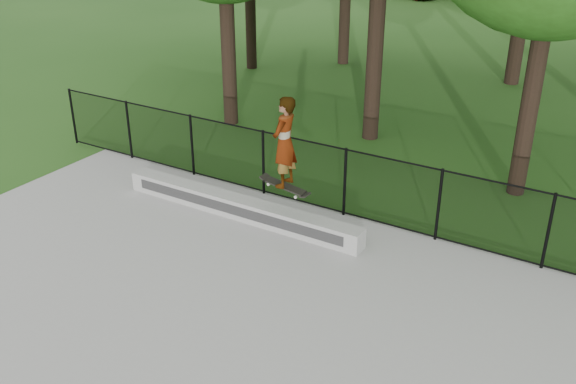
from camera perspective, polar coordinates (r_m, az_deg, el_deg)
name	(u,v)px	position (r m, az deg, el deg)	size (l,w,h in m)	color
concrete_slab	(153,384)	(9.52, -11.95, -16.37)	(14.00, 12.00, 0.06)	#9F9E9A
grind_ledge	(239,207)	(13.35, -4.36, -1.36)	(5.60, 0.40, 0.42)	#B7B7B1
skater_airborne	(285,144)	(11.79, -0.31, 4.32)	(0.84, 0.66, 1.88)	black
chainlink_fence	(345,182)	(13.20, 5.07, 0.89)	(16.06, 0.06, 1.50)	black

